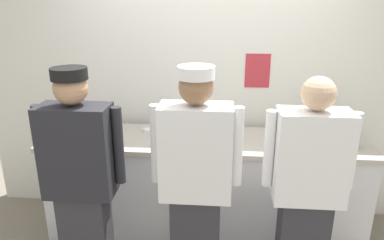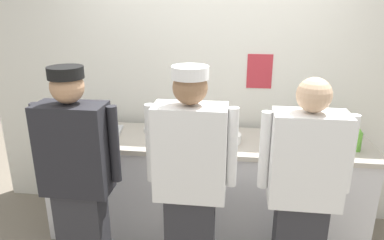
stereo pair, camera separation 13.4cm
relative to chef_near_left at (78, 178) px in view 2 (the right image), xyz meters
name	(u,v)px [view 2 (the right image)]	position (x,y,z in m)	size (l,w,h in m)	color
wall_back	(210,77)	(0.81, 1.22, 0.48)	(4.39, 0.11, 2.76)	silver
prep_counter	(204,186)	(0.81, 0.76, -0.43)	(2.80, 0.66, 0.93)	silver
chef_near_left	(78,178)	(0.00, 0.00, 0.00)	(0.61, 0.24, 1.68)	#2D2D33
chef_center	(190,183)	(0.79, 0.02, 0.01)	(0.61, 0.24, 1.69)	#2D2D33
chef_far_right	(303,192)	(1.53, 0.06, -0.03)	(0.60, 0.24, 1.64)	#2D2D33
plate_stack_front	(227,138)	(1.00, 0.72, 0.07)	(0.24, 0.24, 0.07)	white
mixing_bowl_steel	(304,139)	(1.63, 0.71, 0.10)	(0.38, 0.38, 0.12)	#B7BABF
sheet_tray	(95,132)	(-0.17, 0.77, 0.05)	(0.45, 0.31, 0.02)	#B7BABF
squeeze_bottle_primary	(358,140)	(2.04, 0.66, 0.12)	(0.05, 0.05, 0.19)	#56A333
squeeze_bottle_secondary	(324,129)	(1.82, 0.87, 0.14)	(0.06, 0.06, 0.21)	#56A333
squeeze_bottle_spare	(337,140)	(1.87, 0.62, 0.13)	(0.06, 0.06, 0.20)	orange
ramekin_orange_sauce	(148,130)	(0.29, 0.87, 0.05)	(0.08, 0.08, 0.04)	white
ramekin_green_sauce	(194,132)	(0.71, 0.85, 0.06)	(0.08, 0.08, 0.05)	white
chefs_knife	(167,142)	(0.51, 0.64, 0.04)	(0.27, 0.03, 0.02)	#B7BABF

